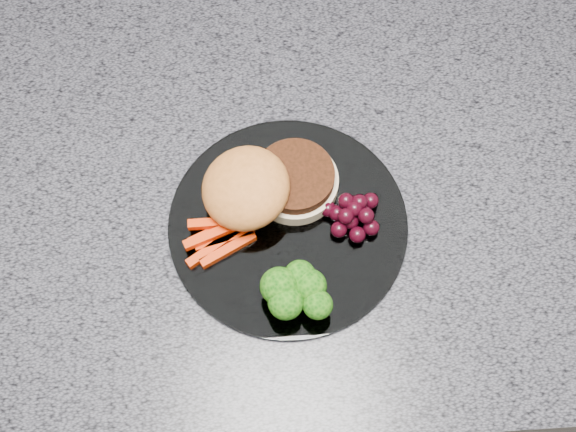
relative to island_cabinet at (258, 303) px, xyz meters
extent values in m
plane|color=#B1A894|center=(0.00, 0.00, -0.43)|extent=(4.00, 4.00, 0.00)
cube|color=#54391C|center=(0.00, 0.00, 0.00)|extent=(1.20, 0.60, 0.86)
cube|color=#4B4B55|center=(0.00, 0.00, 0.45)|extent=(1.20, 0.60, 0.04)
cylinder|color=white|center=(0.05, -0.07, 0.47)|extent=(0.26, 0.26, 0.01)
cylinder|color=beige|center=(0.06, -0.02, 0.48)|extent=(0.12, 0.12, 0.02)
cylinder|color=#3B180B|center=(0.06, -0.02, 0.50)|extent=(0.11, 0.11, 0.01)
ellipsoid|color=#C16D30|center=(0.00, -0.04, 0.50)|extent=(0.12, 0.12, 0.05)
cube|color=red|center=(-0.03, -0.07, 0.48)|extent=(0.06, 0.04, 0.01)
cube|color=red|center=(-0.02, -0.08, 0.48)|extent=(0.07, 0.02, 0.01)
cube|color=red|center=(-0.04, -0.09, 0.48)|extent=(0.06, 0.04, 0.01)
cube|color=red|center=(-0.03, -0.07, 0.49)|extent=(0.07, 0.01, 0.01)
cube|color=red|center=(-0.03, -0.08, 0.49)|extent=(0.06, 0.03, 0.01)
cube|color=red|center=(-0.02, -0.10, 0.48)|extent=(0.06, 0.04, 0.01)
cylinder|color=#578631|center=(0.03, -0.15, 0.48)|extent=(0.01, 0.01, 0.02)
ellipsoid|color=#0A3B08|center=(0.03, -0.15, 0.51)|extent=(0.04, 0.04, 0.04)
cylinder|color=#578631|center=(0.06, -0.15, 0.48)|extent=(0.01, 0.01, 0.02)
ellipsoid|color=#0A3B08|center=(0.06, -0.15, 0.50)|extent=(0.03, 0.03, 0.03)
cylinder|color=#578631|center=(0.04, -0.17, 0.48)|extent=(0.01, 0.01, 0.02)
ellipsoid|color=#0A3B08|center=(0.04, -0.17, 0.50)|extent=(0.04, 0.04, 0.03)
cylinder|color=#578631|center=(0.07, -0.17, 0.48)|extent=(0.01, 0.01, 0.02)
ellipsoid|color=#0A3B08|center=(0.07, -0.17, 0.50)|extent=(0.03, 0.03, 0.03)
cylinder|color=#578631|center=(0.05, -0.14, 0.48)|extent=(0.01, 0.01, 0.02)
ellipsoid|color=#0A3B08|center=(0.05, -0.14, 0.50)|extent=(0.03, 0.03, 0.03)
sphere|color=black|center=(0.11, -0.07, 0.48)|extent=(0.02, 0.02, 0.02)
sphere|color=black|center=(0.13, -0.07, 0.48)|extent=(0.02, 0.02, 0.02)
sphere|color=black|center=(0.12, -0.05, 0.48)|extent=(0.02, 0.02, 0.02)
sphere|color=black|center=(0.10, -0.06, 0.48)|extent=(0.02, 0.02, 0.02)
sphere|color=black|center=(0.10, -0.08, 0.48)|extent=(0.02, 0.02, 0.02)
sphere|color=black|center=(0.12, -0.09, 0.48)|extent=(0.02, 0.02, 0.02)
sphere|color=black|center=(0.13, -0.08, 0.48)|extent=(0.02, 0.02, 0.02)
sphere|color=black|center=(0.14, -0.05, 0.48)|extent=(0.02, 0.02, 0.02)
sphere|color=black|center=(0.09, -0.06, 0.48)|extent=(0.02, 0.02, 0.02)
sphere|color=black|center=(0.12, -0.06, 0.50)|extent=(0.02, 0.02, 0.02)
sphere|color=black|center=(0.11, -0.07, 0.50)|extent=(0.02, 0.02, 0.02)
sphere|color=black|center=(0.13, -0.07, 0.50)|extent=(0.02, 0.02, 0.02)
sphere|color=black|center=(0.11, -0.05, 0.50)|extent=(0.02, 0.02, 0.02)
sphere|color=black|center=(0.12, -0.06, 0.50)|extent=(0.02, 0.02, 0.02)
camera|label=1|loc=(0.02, -0.42, 1.27)|focal=50.00mm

